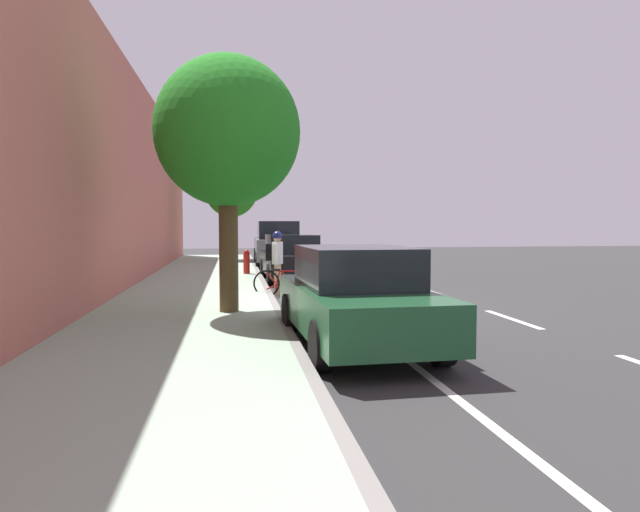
{
  "coord_description": "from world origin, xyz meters",
  "views": [
    {
      "loc": [
        2.85,
        12.63,
        1.86
      ],
      "look_at": [
        0.85,
        -0.44,
        1.12
      ],
      "focal_mm": 31.87,
      "sensor_mm": 36.0,
      "label": 1
    }
  ],
  "objects_px": {
    "parked_suv_grey_nearest": "(277,243)",
    "bicycle_at_curb": "(287,282)",
    "street_tree_mid_block": "(228,133)",
    "fire_hydrant": "(247,261)",
    "cyclist_with_backpack": "(276,256)",
    "parked_sedan_green_mid": "(356,297)",
    "street_tree_near_cyclist": "(231,189)",
    "parked_sedan_black_second": "(292,258)"
  },
  "relations": [
    {
      "from": "parked_suv_grey_nearest",
      "to": "bicycle_at_curb",
      "type": "height_order",
      "value": "parked_suv_grey_nearest"
    },
    {
      "from": "parked_sedan_black_second",
      "to": "parked_sedan_green_mid",
      "type": "relative_size",
      "value": 0.99
    },
    {
      "from": "parked_suv_grey_nearest",
      "to": "cyclist_with_backpack",
      "type": "bearing_deg",
      "value": 85.52
    },
    {
      "from": "bicycle_at_curb",
      "to": "street_tree_near_cyclist",
      "type": "height_order",
      "value": "street_tree_near_cyclist"
    },
    {
      "from": "parked_sedan_black_second",
      "to": "fire_hydrant",
      "type": "height_order",
      "value": "parked_sedan_black_second"
    },
    {
      "from": "parked_suv_grey_nearest",
      "to": "bicycle_at_curb",
      "type": "distance_m",
      "value": 10.46
    },
    {
      "from": "parked_sedan_black_second",
      "to": "parked_sedan_green_mid",
      "type": "distance_m",
      "value": 10.11
    },
    {
      "from": "cyclist_with_backpack",
      "to": "street_tree_near_cyclist",
      "type": "bearing_deg",
      "value": -84.82
    },
    {
      "from": "bicycle_at_curb",
      "to": "fire_hydrant",
      "type": "bearing_deg",
      "value": -80.62
    },
    {
      "from": "street_tree_mid_block",
      "to": "fire_hydrant",
      "type": "distance_m",
      "value": 9.15
    },
    {
      "from": "street_tree_near_cyclist",
      "to": "street_tree_mid_block",
      "type": "bearing_deg",
      "value": 90.0
    },
    {
      "from": "parked_sedan_green_mid",
      "to": "cyclist_with_backpack",
      "type": "bearing_deg",
      "value": -83.79
    },
    {
      "from": "street_tree_near_cyclist",
      "to": "fire_hydrant",
      "type": "height_order",
      "value": "street_tree_near_cyclist"
    },
    {
      "from": "parked_sedan_green_mid",
      "to": "street_tree_near_cyclist",
      "type": "height_order",
      "value": "street_tree_near_cyclist"
    },
    {
      "from": "parked_sedan_green_mid",
      "to": "street_tree_near_cyclist",
      "type": "bearing_deg",
      "value": -84.48
    },
    {
      "from": "parked_sedan_black_second",
      "to": "fire_hydrant",
      "type": "relative_size",
      "value": 5.29
    },
    {
      "from": "parked_sedan_green_mid",
      "to": "cyclist_with_backpack",
      "type": "height_order",
      "value": "cyclist_with_backpack"
    },
    {
      "from": "fire_hydrant",
      "to": "bicycle_at_curb",
      "type": "bearing_deg",
      "value": 99.38
    },
    {
      "from": "bicycle_at_curb",
      "to": "street_tree_near_cyclist",
      "type": "bearing_deg",
      "value": -84.07
    },
    {
      "from": "parked_sedan_green_mid",
      "to": "street_tree_mid_block",
      "type": "relative_size",
      "value": 0.9
    },
    {
      "from": "parked_suv_grey_nearest",
      "to": "fire_hydrant",
      "type": "relative_size",
      "value": 5.63
    },
    {
      "from": "parked_suv_grey_nearest",
      "to": "street_tree_near_cyclist",
      "type": "bearing_deg",
      "value": -59.32
    },
    {
      "from": "parked_sedan_green_mid",
      "to": "fire_hydrant",
      "type": "distance_m",
      "value": 11.59
    },
    {
      "from": "parked_suv_grey_nearest",
      "to": "bicycle_at_curb",
      "type": "bearing_deg",
      "value": 86.94
    },
    {
      "from": "bicycle_at_curb",
      "to": "street_tree_near_cyclist",
      "type": "relative_size",
      "value": 0.35
    },
    {
      "from": "parked_sedan_green_mid",
      "to": "bicycle_at_curb",
      "type": "distance_m",
      "value": 6.12
    },
    {
      "from": "parked_sedan_green_mid",
      "to": "fire_hydrant",
      "type": "height_order",
      "value": "parked_sedan_green_mid"
    },
    {
      "from": "bicycle_at_curb",
      "to": "cyclist_with_backpack",
      "type": "bearing_deg",
      "value": -63.82
    },
    {
      "from": "parked_sedan_green_mid",
      "to": "cyclist_with_backpack",
      "type": "xyz_separation_m",
      "value": [
        0.71,
        -6.55,
        0.27
      ]
    },
    {
      "from": "street_tree_near_cyclist",
      "to": "parked_sedan_black_second",
      "type": "bearing_deg",
      "value": 101.41
    },
    {
      "from": "parked_suv_grey_nearest",
      "to": "parked_sedan_green_mid",
      "type": "bearing_deg",
      "value": 89.76
    },
    {
      "from": "parked_sedan_black_second",
      "to": "street_tree_mid_block",
      "type": "relative_size",
      "value": 0.89
    },
    {
      "from": "street_tree_mid_block",
      "to": "fire_hydrant",
      "type": "relative_size",
      "value": 5.93
    },
    {
      "from": "parked_suv_grey_nearest",
      "to": "street_tree_near_cyclist",
      "type": "relative_size",
      "value": 0.96
    },
    {
      "from": "bicycle_at_curb",
      "to": "parked_sedan_green_mid",
      "type": "bearing_deg",
      "value": 94.58
    },
    {
      "from": "parked_suv_grey_nearest",
      "to": "fire_hydrant",
      "type": "xyz_separation_m",
      "value": [
        1.45,
        5.01,
        -0.46
      ]
    },
    {
      "from": "parked_suv_grey_nearest",
      "to": "parked_sedan_black_second",
      "type": "distance_m",
      "value": 6.41
    },
    {
      "from": "parked_sedan_green_mid",
      "to": "bicycle_at_curb",
      "type": "relative_size",
      "value": 2.61
    },
    {
      "from": "parked_suv_grey_nearest",
      "to": "street_tree_mid_block",
      "type": "distance_m",
      "value": 14.0
    },
    {
      "from": "parked_sedan_green_mid",
      "to": "bicycle_at_curb",
      "type": "xyz_separation_m",
      "value": [
        0.49,
        -6.09,
        -0.39
      ]
    },
    {
      "from": "bicycle_at_curb",
      "to": "fire_hydrant",
      "type": "relative_size",
      "value": 2.04
    },
    {
      "from": "street_tree_near_cyclist",
      "to": "parked_sedan_green_mid",
      "type": "bearing_deg",
      "value": 95.52
    }
  ]
}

